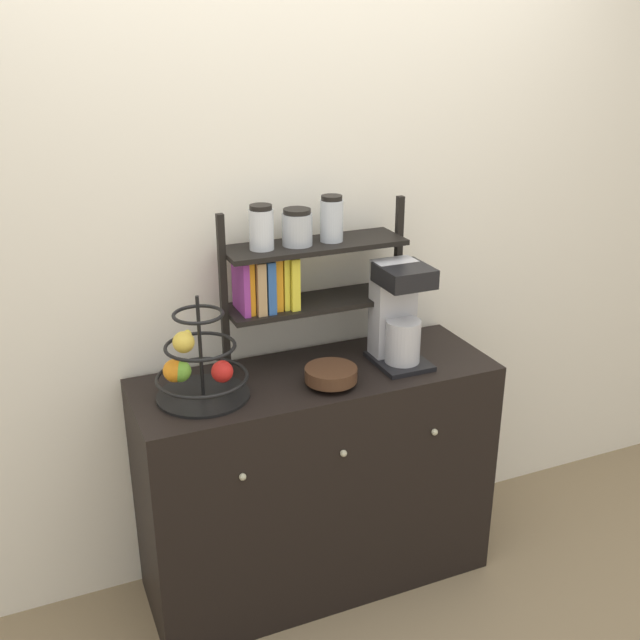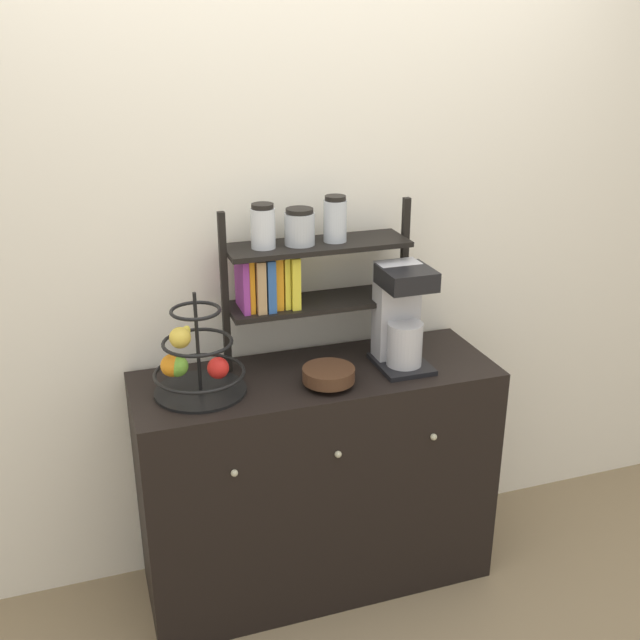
{
  "view_description": "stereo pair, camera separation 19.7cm",
  "coord_description": "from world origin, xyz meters",
  "views": [
    {
      "loc": [
        -0.93,
        -1.97,
        2.04
      ],
      "look_at": [
        0.01,
        0.23,
        1.09
      ],
      "focal_mm": 42.0,
      "sensor_mm": 36.0,
      "label": 1
    },
    {
      "loc": [
        -0.75,
        -2.04,
        2.04
      ],
      "look_at": [
        0.01,
        0.23,
        1.09
      ],
      "focal_mm": 42.0,
      "sensor_mm": 36.0,
      "label": 2
    }
  ],
  "objects": [
    {
      "name": "wall_back",
      "position": [
        0.0,
        0.5,
        1.3
      ],
      "size": [
        7.0,
        0.05,
        2.6
      ],
      "primitive_type": "cube",
      "color": "silver",
      "rests_on": "ground_plane"
    },
    {
      "name": "fruit_stand",
      "position": [
        -0.43,
        0.21,
        1.0
      ],
      "size": [
        0.31,
        0.31,
        0.36
      ],
      "color": "black",
      "rests_on": "sideboard"
    },
    {
      "name": "coffee_maker",
      "position": [
        0.31,
        0.21,
        1.07
      ],
      "size": [
        0.18,
        0.23,
        0.37
      ],
      "color": "black",
      "rests_on": "sideboard"
    },
    {
      "name": "sideboard",
      "position": [
        0.0,
        0.23,
        0.44
      ],
      "size": [
        1.29,
        0.47,
        0.88
      ],
      "color": "black",
      "rests_on": "ground_plane"
    },
    {
      "name": "wooden_bowl",
      "position": [
        0.01,
        0.12,
        0.92
      ],
      "size": [
        0.18,
        0.18,
        0.07
      ],
      "color": "#422819",
      "rests_on": "sideboard"
    },
    {
      "name": "shelf_hutch",
      "position": [
        -0.04,
        0.35,
        1.26
      ],
      "size": [
        0.69,
        0.2,
        0.6
      ],
      "color": "black",
      "rests_on": "sideboard"
    },
    {
      "name": "ground_plane",
      "position": [
        0.0,
        0.0,
        0.0
      ],
      "size": [
        12.0,
        12.0,
        0.0
      ],
      "primitive_type": "plane",
      "color": "#847051"
    }
  ]
}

